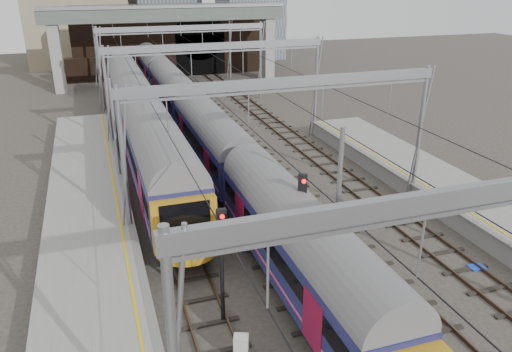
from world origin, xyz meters
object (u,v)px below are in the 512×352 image
object	(u,v)px
train_main	(189,111)
train_second	(141,118)
signal_near_centre	(300,217)
relay_cabinet	(241,348)
signal_near_left	(222,253)

from	to	relation	value
train_main	train_second	size ratio (longest dim) A/B	1.73
train_second	train_main	bearing A→B (deg)	22.52
signal_near_centre	relay_cabinet	xyz separation A→B (m)	(-3.68, -3.66, -2.75)
signal_near_left	relay_cabinet	distance (m)	3.41
train_second	signal_near_centre	distance (m)	20.52
train_main	signal_near_left	distance (m)	23.40
signal_near_left	signal_near_centre	bearing A→B (deg)	20.80
train_main	signal_near_centre	bearing A→B (deg)	-89.15
train_second	signal_near_left	world-z (taller)	train_second
train_main	signal_near_centre	xyz separation A→B (m)	(0.32, -21.70, 0.90)
train_second	signal_near_left	size ratio (longest dim) A/B	7.07
train_main	relay_cabinet	size ratio (longest dim) A/B	58.43
train_main	train_second	distance (m)	4.34
signal_near_left	relay_cabinet	xyz separation A→B (m)	(0.05, -2.22, -2.59)
signal_near_centre	relay_cabinet	world-z (taller)	signal_near_centre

